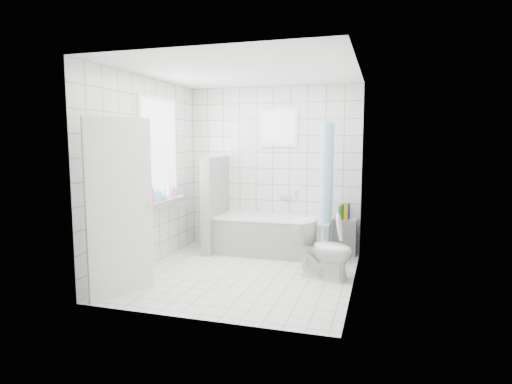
% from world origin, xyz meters
% --- Properties ---
extents(ground, '(3.00, 3.00, 0.00)m').
position_xyz_m(ground, '(0.00, 0.00, 0.00)').
color(ground, white).
rests_on(ground, ground).
extents(ceiling, '(3.00, 3.00, 0.00)m').
position_xyz_m(ceiling, '(0.00, 0.00, 2.60)').
color(ceiling, white).
rests_on(ceiling, ground).
extents(wall_back, '(2.80, 0.02, 2.60)m').
position_xyz_m(wall_back, '(0.00, 1.50, 1.30)').
color(wall_back, white).
rests_on(wall_back, ground).
extents(wall_front, '(2.80, 0.02, 2.60)m').
position_xyz_m(wall_front, '(0.00, -1.50, 1.30)').
color(wall_front, white).
rests_on(wall_front, ground).
extents(wall_left, '(0.02, 3.00, 2.60)m').
position_xyz_m(wall_left, '(-1.40, 0.00, 1.30)').
color(wall_left, white).
rests_on(wall_left, ground).
extents(wall_right, '(0.02, 3.00, 2.60)m').
position_xyz_m(wall_right, '(1.40, 0.00, 1.30)').
color(wall_right, white).
rests_on(wall_right, ground).
extents(window_left, '(0.01, 0.90, 1.40)m').
position_xyz_m(window_left, '(-1.35, 0.30, 1.60)').
color(window_left, white).
rests_on(window_left, wall_left).
extents(window_back, '(0.50, 0.01, 0.50)m').
position_xyz_m(window_back, '(0.10, 1.46, 1.95)').
color(window_back, white).
rests_on(window_back, wall_back).
extents(window_sill, '(0.18, 1.02, 0.08)m').
position_xyz_m(window_sill, '(-1.31, 0.30, 0.86)').
color(window_sill, white).
rests_on(window_sill, wall_left).
extents(door, '(0.39, 0.73, 2.00)m').
position_xyz_m(door, '(-1.07, -1.12, 1.00)').
color(door, silver).
rests_on(door, ground).
extents(bathtub, '(1.77, 0.77, 0.58)m').
position_xyz_m(bathtub, '(0.12, 1.12, 0.29)').
color(bathtub, white).
rests_on(bathtub, ground).
extents(partition_wall, '(0.15, 0.85, 1.50)m').
position_xyz_m(partition_wall, '(-0.83, 1.07, 0.75)').
color(partition_wall, white).
rests_on(partition_wall, ground).
extents(tiled_ledge, '(0.40, 0.24, 0.55)m').
position_xyz_m(tiled_ledge, '(1.15, 1.38, 0.28)').
color(tiled_ledge, white).
rests_on(tiled_ledge, ground).
extents(toilet, '(0.82, 0.63, 0.74)m').
position_xyz_m(toilet, '(1.03, 0.16, 0.37)').
color(toilet, white).
rests_on(toilet, ground).
extents(curtain_rod, '(0.02, 0.80, 0.02)m').
position_xyz_m(curtain_rod, '(0.95, 1.10, 2.00)').
color(curtain_rod, silver).
rests_on(curtain_rod, wall_back).
extents(shower_curtain, '(0.14, 0.48, 1.78)m').
position_xyz_m(shower_curtain, '(0.95, 0.97, 1.10)').
color(shower_curtain, '#50C1EC').
rests_on(shower_curtain, curtain_rod).
extents(tub_faucet, '(0.18, 0.06, 0.06)m').
position_xyz_m(tub_faucet, '(0.22, 1.46, 0.85)').
color(tub_faucet, silver).
rests_on(tub_faucet, wall_back).
extents(sill_bottles, '(0.15, 0.78, 0.29)m').
position_xyz_m(sill_bottles, '(-1.30, 0.22, 1.02)').
color(sill_bottles, white).
rests_on(sill_bottles, window_sill).
extents(ledge_bottles, '(0.17, 0.16, 0.26)m').
position_xyz_m(ledge_bottles, '(1.16, 1.36, 0.67)').
color(ledge_bottles, '#189519').
rests_on(ledge_bottles, tiled_ledge).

